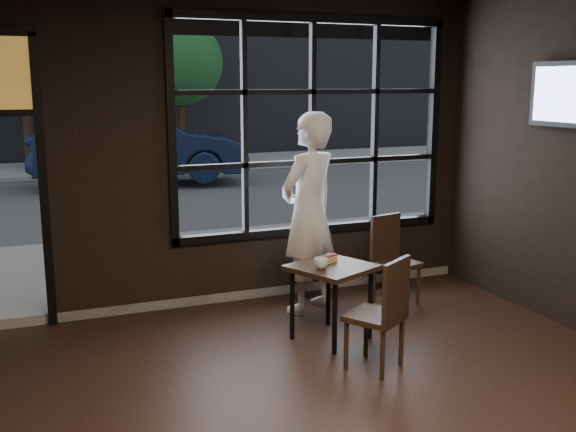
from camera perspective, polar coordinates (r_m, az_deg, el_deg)
name	(u,v)px	position (r m, az deg, el deg)	size (l,w,h in m)	color
window_frame	(312,127)	(7.14, 2.06, 7.53)	(3.06, 0.12, 2.28)	black
street_asphalt	(64,142)	(27.15, -18.44, 5.96)	(60.00, 41.00, 0.04)	#545456
cafe_table	(331,302)	(6.06, 3.69, -7.27)	(0.63, 0.63, 0.69)	black
chair_near	(375,313)	(5.46, 7.36, -8.13)	(0.40, 0.40, 0.93)	black
chair_window	(397,261)	(7.04, 9.20, -3.76)	(0.40, 0.40, 0.92)	black
man	(309,213)	(6.64, 1.77, 0.23)	(0.73, 0.48, 1.99)	silver
hotdog	(328,260)	(6.03, 3.41, -3.70)	(0.20, 0.08, 0.06)	tan
cup	(321,263)	(5.83, 2.81, -4.03)	(0.12, 0.12, 0.10)	silver
tv	(574,94)	(6.59, 23.02, 9.45)	(0.11, 1.01, 0.59)	black
navy_car	(140,147)	(15.14, -12.46, 5.73)	(1.60, 4.58, 1.51)	#0F1832
tree_left	(22,56)	(18.34, -21.61, 12.45)	(2.38, 2.38, 4.07)	#332114
tree_right	(180,63)	(18.63, -9.13, 12.68)	(2.28, 2.28, 3.89)	#332114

